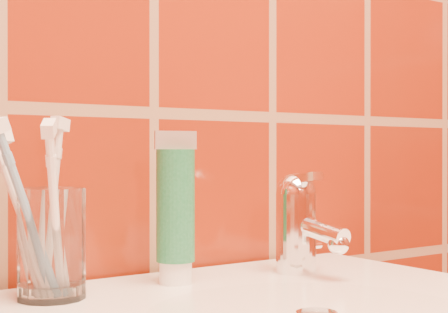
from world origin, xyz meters
TOP-DOWN VIEW (x-y plane):
  - glass_tumbler at (-0.16, 1.12)m, footprint 0.09×0.09m
  - toothpaste_tube at (-0.02, 1.12)m, footprint 0.05×0.04m
  - faucet at (0.14, 1.09)m, footprint 0.05×0.11m
  - toothbrush_0 at (-0.17, 1.09)m, footprint 0.12×0.15m
  - toothbrush_1 at (-0.19, 1.12)m, footprint 0.13×0.11m
  - toothbrush_2 at (-0.15, 1.13)m, footprint 0.09×0.08m
  - toothbrush_3 at (-0.18, 1.14)m, footprint 0.10×0.14m
  - toothbrush_4 at (-0.19, 1.10)m, footprint 0.11×0.10m

SIDE VIEW (x-z plane):
  - glass_tumbler at x=-0.16m, z-range 0.85..0.96m
  - faucet at x=0.14m, z-range 0.85..0.97m
  - toothpaste_tube at x=-0.02m, z-range 0.84..1.01m
  - toothbrush_3 at x=-0.18m, z-range 0.84..1.03m
  - toothbrush_0 at x=-0.17m, z-range 0.84..1.03m
  - toothbrush_1 at x=-0.19m, z-range 0.84..1.03m
  - toothbrush_4 at x=-0.19m, z-range 0.85..1.03m
  - toothbrush_2 at x=-0.15m, z-range 0.84..1.04m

